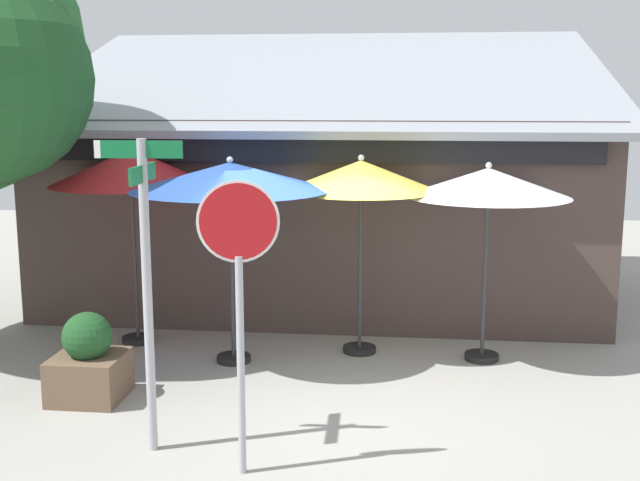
{
  "coord_description": "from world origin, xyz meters",
  "views": [
    {
      "loc": [
        0.97,
        -8.57,
        3.39
      ],
      "look_at": [
        -0.14,
        1.2,
        1.6
      ],
      "focal_mm": 44.78,
      "sensor_mm": 36.0,
      "label": 1
    }
  ],
  "objects_px": {
    "patio_umbrella_crimson_left": "(131,168)",
    "patio_umbrella_royal_blue_center": "(230,178)",
    "patio_umbrella_ivory_far_right": "(488,184)",
    "sidewalk_planter": "(89,363)",
    "street_sign_post": "(146,267)",
    "patio_umbrella_mustard_right": "(361,178)",
    "stop_sign": "(239,275)"
  },
  "relations": [
    {
      "from": "patio_umbrella_crimson_left",
      "to": "patio_umbrella_royal_blue_center",
      "type": "distance_m",
      "value": 1.65
    },
    {
      "from": "patio_umbrella_ivory_far_right",
      "to": "sidewalk_planter",
      "type": "relative_size",
      "value": 2.55
    },
    {
      "from": "sidewalk_planter",
      "to": "patio_umbrella_crimson_left",
      "type": "bearing_deg",
      "value": 94.64
    },
    {
      "from": "sidewalk_planter",
      "to": "street_sign_post",
      "type": "bearing_deg",
      "value": -46.74
    },
    {
      "from": "street_sign_post",
      "to": "patio_umbrella_crimson_left",
      "type": "distance_m",
      "value": 3.61
    },
    {
      "from": "patio_umbrella_mustard_right",
      "to": "sidewalk_planter",
      "type": "height_order",
      "value": "patio_umbrella_mustard_right"
    },
    {
      "from": "stop_sign",
      "to": "sidewalk_planter",
      "type": "xyz_separation_m",
      "value": [
        -2.1,
        1.58,
        -1.42
      ]
    },
    {
      "from": "patio_umbrella_crimson_left",
      "to": "patio_umbrella_mustard_right",
      "type": "bearing_deg",
      "value": -1.76
    },
    {
      "from": "patio_umbrella_crimson_left",
      "to": "patio_umbrella_ivory_far_right",
      "type": "bearing_deg",
      "value": -2.75
    },
    {
      "from": "patio_umbrella_mustard_right",
      "to": "patio_umbrella_royal_blue_center",
      "type": "bearing_deg",
      "value": -160.41
    },
    {
      "from": "patio_umbrella_royal_blue_center",
      "to": "patio_umbrella_mustard_right",
      "type": "xyz_separation_m",
      "value": [
        1.59,
        0.57,
        -0.04
      ]
    },
    {
      "from": "street_sign_post",
      "to": "patio_umbrella_crimson_left",
      "type": "height_order",
      "value": "street_sign_post"
    },
    {
      "from": "patio_umbrella_mustard_right",
      "to": "patio_umbrella_ivory_far_right",
      "type": "bearing_deg",
      "value": -4.65
    },
    {
      "from": "street_sign_post",
      "to": "stop_sign",
      "type": "relative_size",
      "value": 1.12
    },
    {
      "from": "stop_sign",
      "to": "patio_umbrella_ivory_far_right",
      "type": "bearing_deg",
      "value": 54.86
    },
    {
      "from": "stop_sign",
      "to": "patio_umbrella_royal_blue_center",
      "type": "height_order",
      "value": "stop_sign"
    },
    {
      "from": "patio_umbrella_royal_blue_center",
      "to": "patio_umbrella_mustard_right",
      "type": "height_order",
      "value": "patio_umbrella_royal_blue_center"
    },
    {
      "from": "patio_umbrella_mustard_right",
      "to": "patio_umbrella_ivory_far_right",
      "type": "xyz_separation_m",
      "value": [
        1.6,
        -0.13,
        -0.06
      ]
    },
    {
      "from": "stop_sign",
      "to": "patio_umbrella_ivory_far_right",
      "type": "distance_m",
      "value": 4.26
    },
    {
      "from": "patio_umbrella_mustard_right",
      "to": "sidewalk_planter",
      "type": "xyz_separation_m",
      "value": [
        -2.93,
        -2.02,
        -1.92
      ]
    },
    {
      "from": "street_sign_post",
      "to": "sidewalk_planter",
      "type": "relative_size",
      "value": 2.98
    },
    {
      "from": "patio_umbrella_crimson_left",
      "to": "patio_umbrella_mustard_right",
      "type": "xyz_separation_m",
      "value": [
        3.1,
        -0.1,
        -0.08
      ]
    },
    {
      "from": "stop_sign",
      "to": "patio_umbrella_royal_blue_center",
      "type": "relative_size",
      "value": 1.01
    },
    {
      "from": "stop_sign",
      "to": "patio_umbrella_royal_blue_center",
      "type": "distance_m",
      "value": 3.17
    },
    {
      "from": "street_sign_post",
      "to": "patio_umbrella_royal_blue_center",
      "type": "distance_m",
      "value": 2.72
    },
    {
      "from": "patio_umbrella_crimson_left",
      "to": "street_sign_post",
      "type": "bearing_deg",
      "value": -68.58
    },
    {
      "from": "street_sign_post",
      "to": "patio_umbrella_mustard_right",
      "type": "relative_size",
      "value": 1.14
    },
    {
      "from": "sidewalk_planter",
      "to": "patio_umbrella_royal_blue_center",
      "type": "bearing_deg",
      "value": 47.24
    },
    {
      "from": "stop_sign",
      "to": "patio_umbrella_mustard_right",
      "type": "distance_m",
      "value": 3.73
    },
    {
      "from": "stop_sign",
      "to": "patio_umbrella_mustard_right",
      "type": "xyz_separation_m",
      "value": [
        0.84,
        3.6,
        0.5
      ]
    },
    {
      "from": "patio_umbrella_mustard_right",
      "to": "stop_sign",
      "type": "bearing_deg",
      "value": -103.08
    },
    {
      "from": "stop_sign",
      "to": "patio_umbrella_crimson_left",
      "type": "bearing_deg",
      "value": 121.56
    }
  ]
}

